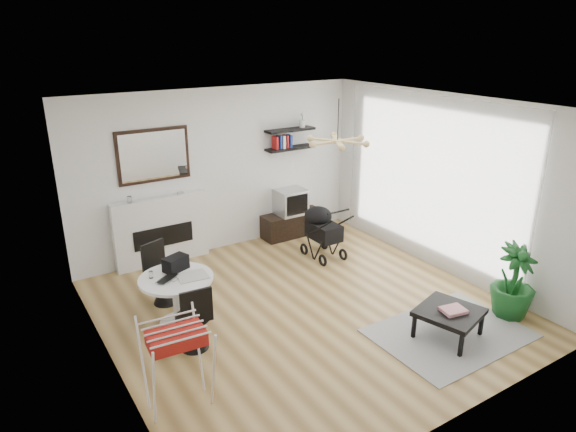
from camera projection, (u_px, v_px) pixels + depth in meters
floor at (305, 308)px, 6.93m from camera, size 5.00×5.00×0.00m
ceiling at (307, 106)px, 6.00m from camera, size 5.00×5.00×0.00m
wall_back at (220, 171)px, 8.45m from camera, size 5.00×0.00×5.00m
wall_left at (103, 259)px, 5.20m from camera, size 0.00×5.00×5.00m
wall_right at (443, 184)px, 7.72m from camera, size 0.00×5.00×5.00m
sheer_curtain at (428, 182)px, 7.83m from camera, size 0.04×3.60×2.60m
fireplace at (161, 223)px, 8.06m from camera, size 1.50×0.17×2.16m
shelf_lower at (290, 148)px, 8.90m from camera, size 0.90×0.25×0.04m
shelf_upper at (290, 130)px, 8.79m from camera, size 0.90×0.25×0.04m
pendant_lamp at (338, 141)px, 6.78m from camera, size 0.90×0.90×0.10m
tv_console at (292, 224)px, 9.31m from camera, size 1.14×0.40×0.43m
crt_tv at (291, 202)px, 9.14m from camera, size 0.52×0.45×0.45m
dining_table at (177, 294)px, 6.39m from camera, size 0.92×0.92×0.67m
laptop at (170, 279)px, 6.23m from camera, size 0.37×0.34×0.02m
black_bag at (176, 263)px, 6.47m from camera, size 0.35×0.28×0.18m
newspaper at (192, 276)px, 6.33m from camera, size 0.39×0.34×0.01m
drinking_glass at (151, 275)px, 6.28m from camera, size 0.05×0.05×0.09m
chair_far at (164, 284)px, 6.99m from camera, size 0.45×0.46×0.86m
chair_near at (194, 329)px, 5.96m from camera, size 0.40×0.42×0.85m
drying_rack at (178, 365)px, 4.97m from camera, size 0.65×0.62×0.92m
stroller at (322, 233)px, 8.40m from camera, size 0.47×0.77×0.92m
rug at (450, 333)px, 6.34m from camera, size 1.84×1.33×0.01m
coffee_table at (449, 313)px, 6.17m from camera, size 0.86×0.86×0.36m
magazines at (453, 310)px, 6.12m from camera, size 0.32×0.27×0.04m
potted_plant at (514, 281)px, 6.59m from camera, size 0.58×0.58×0.99m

